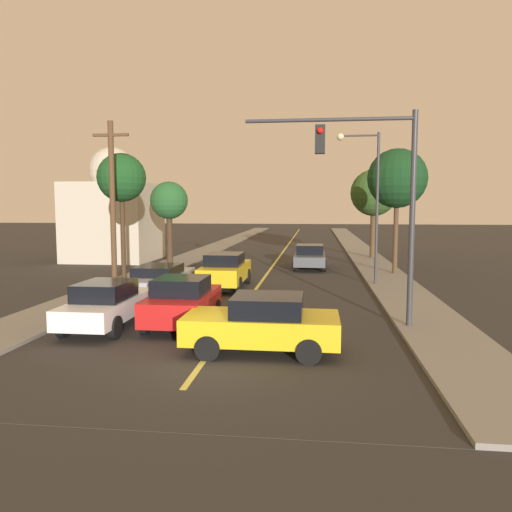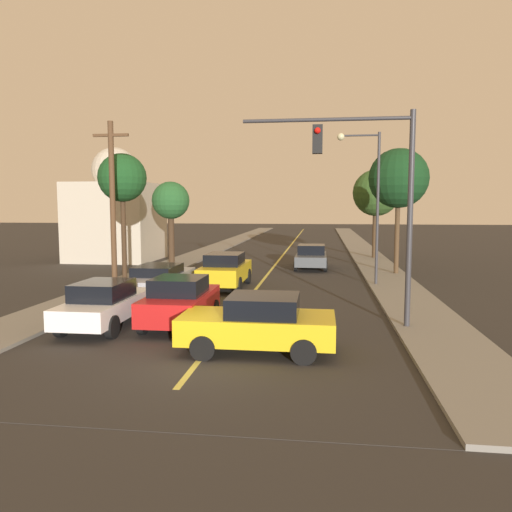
{
  "view_description": "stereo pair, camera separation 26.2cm",
  "coord_description": "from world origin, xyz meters",
  "px_view_note": "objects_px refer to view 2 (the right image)",
  "views": [
    {
      "loc": [
        2.82,
        -12.15,
        3.96
      ],
      "look_at": [
        0.0,
        11.3,
        1.6
      ],
      "focal_mm": 35.0,
      "sensor_mm": 36.0,
      "label": 1
    },
    {
      "loc": [
        3.08,
        -12.12,
        3.96
      ],
      "look_at": [
        0.0,
        11.3,
        1.6
      ],
      "focal_mm": 35.0,
      "sensor_mm": 36.0,
      "label": 2
    }
  ],
  "objects_px": {
    "car_outer_lane_second": "(159,280)",
    "car_crossing_right": "(259,323)",
    "car_far_oncoming": "(311,257)",
    "utility_pole_left": "(113,205)",
    "tree_left_near": "(122,179)",
    "car_near_lane_front": "(180,301)",
    "traffic_signal_mast": "(372,181)",
    "tree_right_far": "(376,193)",
    "domed_building_left": "(116,214)",
    "tree_left_far": "(171,202)",
    "car_near_lane_second": "(225,270)",
    "tree_right_near": "(399,179)",
    "streetlamp_right": "(368,187)",
    "car_outer_lane_front": "(105,304)"
  },
  "relations": [
    {
      "from": "tree_left_near",
      "to": "tree_left_far",
      "type": "height_order",
      "value": "tree_left_near"
    },
    {
      "from": "traffic_signal_mast",
      "to": "tree_left_far",
      "type": "bearing_deg",
      "value": 126.77
    },
    {
      "from": "car_near_lane_front",
      "to": "car_near_lane_second",
      "type": "distance_m",
      "value": 7.82
    },
    {
      "from": "traffic_signal_mast",
      "to": "tree_left_near",
      "type": "distance_m",
      "value": 13.84
    },
    {
      "from": "car_outer_lane_second",
      "to": "car_crossing_right",
      "type": "height_order",
      "value": "car_crossing_right"
    },
    {
      "from": "tree_left_far",
      "to": "tree_right_near",
      "type": "bearing_deg",
      "value": -8.23
    },
    {
      "from": "car_near_lane_second",
      "to": "streetlamp_right",
      "type": "distance_m",
      "value": 8.07
    },
    {
      "from": "car_far_oncoming",
      "to": "tree_left_far",
      "type": "height_order",
      "value": "tree_left_far"
    },
    {
      "from": "tree_left_near",
      "to": "car_far_oncoming",
      "type": "bearing_deg",
      "value": 39.53
    },
    {
      "from": "car_far_oncoming",
      "to": "traffic_signal_mast",
      "type": "relative_size",
      "value": 0.65
    },
    {
      "from": "traffic_signal_mast",
      "to": "utility_pole_left",
      "type": "xyz_separation_m",
      "value": [
        -10.7,
        4.74,
        -0.71
      ]
    },
    {
      "from": "car_near_lane_second",
      "to": "tree_right_far",
      "type": "relative_size",
      "value": 0.73
    },
    {
      "from": "tree_right_far",
      "to": "tree_right_near",
      "type": "bearing_deg",
      "value": -88.13
    },
    {
      "from": "car_near_lane_second",
      "to": "car_outer_lane_second",
      "type": "bearing_deg",
      "value": -130.65
    },
    {
      "from": "streetlamp_right",
      "to": "domed_building_left",
      "type": "bearing_deg",
      "value": 150.14
    },
    {
      "from": "car_near_lane_front",
      "to": "car_crossing_right",
      "type": "height_order",
      "value": "car_near_lane_front"
    },
    {
      "from": "car_crossing_right",
      "to": "tree_left_near",
      "type": "xyz_separation_m",
      "value": [
        -8.23,
        10.85,
        4.53
      ]
    },
    {
      "from": "tree_left_far",
      "to": "tree_right_far",
      "type": "relative_size",
      "value": 0.83
    },
    {
      "from": "tree_left_near",
      "to": "domed_building_left",
      "type": "bearing_deg",
      "value": 114.75
    },
    {
      "from": "car_far_oncoming",
      "to": "utility_pole_left",
      "type": "distance_m",
      "value": 14.01
    },
    {
      "from": "tree_left_near",
      "to": "car_near_lane_front",
      "type": "bearing_deg",
      "value": -57.29
    },
    {
      "from": "car_outer_lane_second",
      "to": "tree_right_near",
      "type": "bearing_deg",
      "value": 36.92
    },
    {
      "from": "car_far_oncoming",
      "to": "utility_pole_left",
      "type": "bearing_deg",
      "value": 51.41
    },
    {
      "from": "car_crossing_right",
      "to": "traffic_signal_mast",
      "type": "distance_m",
      "value": 5.97
    },
    {
      "from": "tree_right_near",
      "to": "tree_left_far",
      "type": "bearing_deg",
      "value": 171.77
    },
    {
      "from": "tree_left_far",
      "to": "traffic_signal_mast",
      "type": "bearing_deg",
      "value": -53.23
    },
    {
      "from": "car_outer_lane_front",
      "to": "utility_pole_left",
      "type": "bearing_deg",
      "value": 110.36
    },
    {
      "from": "utility_pole_left",
      "to": "tree_right_far",
      "type": "distance_m",
      "value": 21.6
    },
    {
      "from": "car_outer_lane_second",
      "to": "tree_left_near",
      "type": "relative_size",
      "value": 0.79
    },
    {
      "from": "car_near_lane_second",
      "to": "car_crossing_right",
      "type": "bearing_deg",
      "value": -74.23
    },
    {
      "from": "utility_pole_left",
      "to": "tree_left_far",
      "type": "relative_size",
      "value": 1.38
    },
    {
      "from": "car_near_lane_second",
      "to": "domed_building_left",
      "type": "bearing_deg",
      "value": 132.26
    },
    {
      "from": "streetlamp_right",
      "to": "car_outer_lane_second",
      "type": "bearing_deg",
      "value": -155.0
    },
    {
      "from": "tree_right_far",
      "to": "car_near_lane_front",
      "type": "bearing_deg",
      "value": -111.06
    },
    {
      "from": "car_near_lane_second",
      "to": "domed_building_left",
      "type": "relative_size",
      "value": 0.58
    },
    {
      "from": "tree_left_near",
      "to": "tree_right_far",
      "type": "bearing_deg",
      "value": 45.46
    },
    {
      "from": "car_near_lane_second",
      "to": "domed_building_left",
      "type": "distance_m",
      "value": 15.59
    },
    {
      "from": "domed_building_left",
      "to": "car_near_lane_second",
      "type": "bearing_deg",
      "value": -47.74
    },
    {
      "from": "tree_left_near",
      "to": "domed_building_left",
      "type": "relative_size",
      "value": 0.79
    },
    {
      "from": "car_near_lane_second",
      "to": "tree_right_near",
      "type": "height_order",
      "value": "tree_right_near"
    },
    {
      "from": "car_near_lane_front",
      "to": "tree_right_near",
      "type": "height_order",
      "value": "tree_right_near"
    },
    {
      "from": "traffic_signal_mast",
      "to": "tree_right_far",
      "type": "bearing_deg",
      "value": 83.65
    },
    {
      "from": "car_crossing_right",
      "to": "tree_right_far",
      "type": "relative_size",
      "value": 0.63
    },
    {
      "from": "car_outer_lane_second",
      "to": "domed_building_left",
      "type": "bearing_deg",
      "value": 119.27
    },
    {
      "from": "utility_pole_left",
      "to": "domed_building_left",
      "type": "height_order",
      "value": "domed_building_left"
    },
    {
      "from": "car_near_lane_second",
      "to": "tree_left_near",
      "type": "relative_size",
      "value": 0.74
    },
    {
      "from": "car_outer_lane_second",
      "to": "car_far_oncoming",
      "type": "height_order",
      "value": "car_far_oncoming"
    },
    {
      "from": "car_outer_lane_second",
      "to": "traffic_signal_mast",
      "type": "xyz_separation_m",
      "value": [
        8.57,
        -4.53,
        3.99
      ]
    },
    {
      "from": "tree_left_far",
      "to": "tree_right_near",
      "type": "xyz_separation_m",
      "value": [
        13.96,
        -2.02,
        1.26
      ]
    },
    {
      "from": "car_crossing_right",
      "to": "tree_right_far",
      "type": "height_order",
      "value": "tree_right_far"
    }
  ]
}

